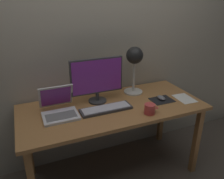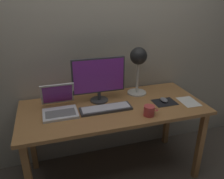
{
  "view_description": "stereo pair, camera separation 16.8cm",
  "coord_description": "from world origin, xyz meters",
  "px_view_note": "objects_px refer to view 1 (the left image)",
  "views": [
    {
      "loc": [
        -0.68,
        -1.61,
        1.64
      ],
      "look_at": [
        -0.03,
        -0.05,
        0.92
      ],
      "focal_mm": 35.89,
      "sensor_mm": 36.0,
      "label": 1
    },
    {
      "loc": [
        -0.52,
        -1.66,
        1.64
      ],
      "look_at": [
        -0.03,
        -0.05,
        0.92
      ],
      "focal_mm": 35.89,
      "sensor_mm": 36.0,
      "label": 2
    }
  ],
  "objects_px": {
    "monitor": "(97,78)",
    "laptop": "(58,106)",
    "desk_lamp": "(134,60)",
    "coffee_mug": "(150,109)",
    "mouse": "(161,98)",
    "keyboard_main": "(106,109)"
  },
  "relations": [
    {
      "from": "monitor",
      "to": "keyboard_main",
      "type": "xyz_separation_m",
      "value": [
        0.01,
        -0.18,
        -0.21
      ]
    },
    {
      "from": "laptop",
      "to": "mouse",
      "type": "bearing_deg",
      "value": -6.64
    },
    {
      "from": "coffee_mug",
      "to": "monitor",
      "type": "bearing_deg",
      "value": 130.63
    },
    {
      "from": "desk_lamp",
      "to": "mouse",
      "type": "relative_size",
      "value": 4.76
    },
    {
      "from": "monitor",
      "to": "keyboard_main",
      "type": "distance_m",
      "value": 0.28
    },
    {
      "from": "monitor",
      "to": "coffee_mug",
      "type": "relative_size",
      "value": 3.81
    },
    {
      "from": "monitor",
      "to": "laptop",
      "type": "height_order",
      "value": "monitor"
    },
    {
      "from": "monitor",
      "to": "mouse",
      "type": "height_order",
      "value": "monitor"
    },
    {
      "from": "laptop",
      "to": "coffee_mug",
      "type": "bearing_deg",
      "value": -22.94
    },
    {
      "from": "desk_lamp",
      "to": "mouse",
      "type": "distance_m",
      "value": 0.43
    },
    {
      "from": "monitor",
      "to": "coffee_mug",
      "type": "bearing_deg",
      "value": -49.37
    },
    {
      "from": "desk_lamp",
      "to": "coffee_mug",
      "type": "bearing_deg",
      "value": -99.75
    },
    {
      "from": "monitor",
      "to": "coffee_mug",
      "type": "xyz_separation_m",
      "value": [
        0.32,
        -0.37,
        -0.19
      ]
    },
    {
      "from": "desk_lamp",
      "to": "coffee_mug",
      "type": "relative_size",
      "value": 3.71
    },
    {
      "from": "laptop",
      "to": "coffee_mug",
      "type": "xyz_separation_m",
      "value": [
        0.68,
        -0.29,
        -0.02
      ]
    },
    {
      "from": "monitor",
      "to": "laptop",
      "type": "xyz_separation_m",
      "value": [
        -0.36,
        -0.08,
        -0.16
      ]
    },
    {
      "from": "mouse",
      "to": "coffee_mug",
      "type": "relative_size",
      "value": 0.78
    },
    {
      "from": "mouse",
      "to": "coffee_mug",
      "type": "distance_m",
      "value": 0.3
    },
    {
      "from": "mouse",
      "to": "monitor",
      "type": "bearing_deg",
      "value": 161.0
    },
    {
      "from": "coffee_mug",
      "to": "laptop",
      "type": "bearing_deg",
      "value": 157.06
    },
    {
      "from": "monitor",
      "to": "keyboard_main",
      "type": "height_order",
      "value": "monitor"
    },
    {
      "from": "desk_lamp",
      "to": "monitor",
      "type": "bearing_deg",
      "value": -171.71
    }
  ]
}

